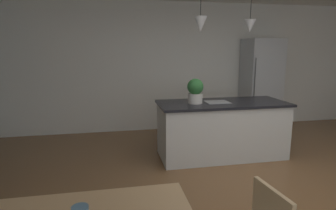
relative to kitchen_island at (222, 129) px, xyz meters
name	(u,v)px	position (x,y,z in m)	size (l,w,h in m)	color
ground_plane	(272,201)	(0.07, -1.43, -0.48)	(10.00, 8.40, 0.04)	brown
wall_back_kitchen	(195,67)	(0.07, 1.83, 0.89)	(10.00, 0.12, 2.70)	white
kitchen_island	(222,129)	(0.00, 0.00, 0.00)	(2.05, 0.87, 0.91)	silver
refrigerator	(261,85)	(1.45, 1.43, 0.51)	(0.73, 0.67, 1.95)	#B2B5B7
pendant_over_island_main	(200,24)	(-0.40, 0.00, 1.63)	(0.19, 0.19, 0.73)	black
pendant_over_island_aux	(250,26)	(0.40, 0.00, 1.62)	(0.17, 0.17, 0.72)	black
potted_plant_on_island	(195,91)	(-0.46, 0.00, 0.64)	(0.25, 0.25, 0.39)	beige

